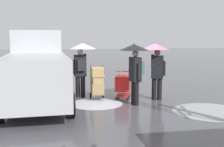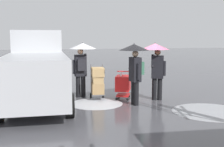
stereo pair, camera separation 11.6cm
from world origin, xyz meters
name	(u,v)px [view 2 (the right image)]	position (x,y,z in m)	size (l,w,h in m)	color
ground_plane	(128,101)	(0.00, 0.00, 0.00)	(90.00, 90.00, 0.00)	#4C4C51
slush_patch_near_cluster	(210,112)	(-2.08, 2.11, 0.00)	(2.37, 2.37, 0.01)	#999BA0
slush_patch_under_van	(96,104)	(1.24, 0.21, 0.00)	(1.87, 1.87, 0.01)	silver
cargo_van_parked_right	(36,71)	(3.27, -0.05, 1.18)	(2.21, 5.34, 2.60)	#B7BABF
shopping_cart_vendor	(123,84)	(0.10, -0.42, 0.57)	(0.81, 0.96, 1.04)	red
hand_dolly_boxes	(98,81)	(1.07, -0.47, 0.70)	(0.54, 0.73, 1.32)	#515156
pedestrian_pink_side	(82,57)	(1.58, -1.11, 1.57)	(1.04, 1.04, 2.15)	black
pedestrian_black_side	(156,58)	(-1.04, 0.03, 1.58)	(1.04, 1.04, 2.15)	black
pedestrian_white_side	(135,60)	(-0.05, 0.60, 1.57)	(1.04, 1.04, 2.15)	black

